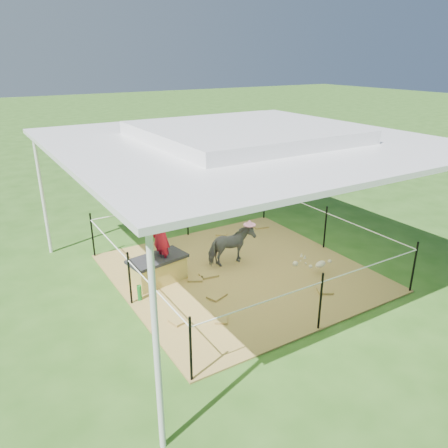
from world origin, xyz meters
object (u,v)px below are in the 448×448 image
distant_person (178,156)px  trash_barrel (213,164)px  green_bottle (139,293)px  woman (161,229)px  pony (231,246)px  picnic_table_near (144,164)px  picnic_table_far (211,149)px  straw_bale (158,271)px  foal (321,263)px

distant_person → trash_barrel: bearing=122.7°
green_bottle → woman: bearing=34.7°
pony → picnic_table_near: pony is taller
pony → trash_barrel: size_ratio=1.07×
green_bottle → pony: bearing=9.5°
pony → picnic_table_far: 9.99m
straw_bale → distant_person: 8.53m
foal → green_bottle: bearing=148.1°
green_bottle → distant_person: bearing=59.9°
foal → distant_person: distant_person is taller
woman → pony: (1.48, -0.09, -0.65)m
trash_barrel → picnic_table_near: 2.54m
picnic_table_far → distant_person: distant_person is taller
straw_bale → foal: foal is taller
trash_barrel → distant_person: bearing=124.9°
foal → picnic_table_far: (3.35, 10.14, 0.15)m
pony → distant_person: 7.99m
distant_person → woman: bearing=60.0°
picnic_table_near → distant_person: 1.24m
green_bottle → pony: size_ratio=0.30×
picnic_table_near → trash_barrel: bearing=-60.1°
foal → trash_barrel: size_ratio=0.94×
foal → distant_person: (1.22, 8.87, 0.31)m
green_bottle → picnic_table_far: 11.42m
woman → distant_person: woman is taller
trash_barrel → distant_person: 1.46m
straw_bale → trash_barrel: 7.98m
woman → foal: bearing=53.9°
pony → picnic_table_far: pony is taller
straw_bale → distant_person: size_ratio=0.88×
picnic_table_far → trash_barrel: bearing=-90.0°
foal → picnic_table_far: size_ratio=0.42×
distant_person → picnic_table_near: bearing=-20.7°
straw_bale → picnic_table_near: (2.89, 7.89, 0.12)m
green_bottle → foal: foal is taller
green_bottle → pony: (2.13, 0.36, 0.26)m
straw_bale → picnic_table_far: picnic_table_far is taller
pony → distant_person: (2.48, 7.59, 0.14)m
green_bottle → picnic_table_far: bearing=53.8°
pony → trash_barrel: 7.21m
picnic_table_near → distant_person: (1.16, -0.39, 0.20)m
straw_bale → foal: bearing=-25.8°
pony → trash_barrel: (3.31, 6.41, 0.01)m
green_bottle → foal: 3.51m
foal → trash_barrel: trash_barrel is taller
green_bottle → picnic_table_near: picnic_table_near is taller
picnic_table_near → distant_person: size_ratio=1.56×
woman → foal: 3.17m
woman → green_bottle: bearing=-64.8°
picnic_table_near → foal: bearing=-112.1°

